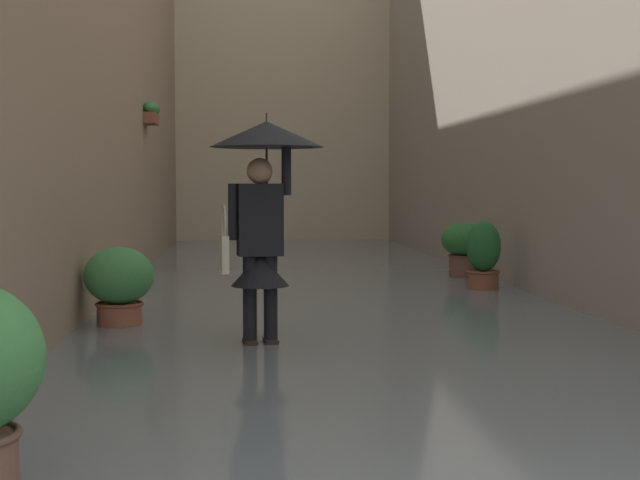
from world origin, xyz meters
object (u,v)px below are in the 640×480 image
at_px(potted_plant_mid_right, 119,283).
at_px(potted_plant_far_left, 483,256).
at_px(person_wading, 263,187).
at_px(potted_plant_near_left, 463,246).

bearing_deg(potted_plant_mid_right, potted_plant_far_left, -149.30).
distance_m(person_wading, potted_plant_near_left, 6.23).
height_order(potted_plant_mid_right, potted_plant_near_left, potted_plant_near_left).
height_order(person_wading, potted_plant_near_left, person_wading).
bearing_deg(potted_plant_near_left, potted_plant_mid_right, 42.95).
bearing_deg(potted_plant_near_left, potted_plant_far_left, 85.00).
bearing_deg(potted_plant_near_left, person_wading, 59.72).
relative_size(person_wading, potted_plant_far_left, 2.13).
distance_m(potted_plant_far_left, potted_plant_mid_right, 5.05).
xyz_separation_m(person_wading, potted_plant_far_left, (-2.97, -3.73, -0.92)).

